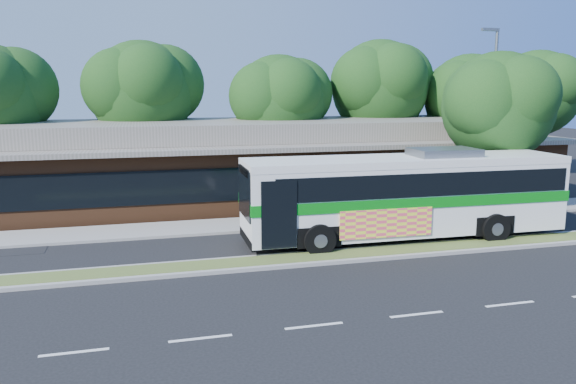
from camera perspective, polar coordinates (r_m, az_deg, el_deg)
The scene contains 13 objects.
ground at distance 20.69m, azimuth 6.48°, elevation -7.08°, with size 120.00×120.00×0.00m, color black.
median_strip at distance 21.20m, azimuth 5.89°, elevation -6.42°, with size 26.00×1.10×0.15m, color #4A5D27.
sidewalk at distance 26.52m, azimuth 1.47°, elevation -2.97°, with size 44.00×2.60×0.12m, color gray.
plaza_building at distance 32.43m, azimuth -1.77°, elevation 3.20°, with size 33.20×11.20×4.45m.
lamp_post at distance 29.63m, azimuth 19.96°, elevation 7.29°, with size 0.93×0.18×9.07m.
tree_bg_b at distance 34.51m, azimuth -13.89°, elevation 10.02°, with size 6.69×6.00×9.00m.
tree_bg_c at distance 34.60m, azimuth -0.32°, elevation 9.41°, with size 6.24×5.60×8.26m.
tree_bg_d at distance 37.91m, azimuth 9.82°, elevation 10.60°, with size 6.91×6.20×9.37m.
tree_bg_e at distance 39.90m, azimuth 18.34°, elevation 9.24°, with size 6.47×5.80×8.50m.
tree_bg_f at distance 44.24m, azimuth 24.28°, elevation 9.33°, with size 6.69×6.00×8.92m.
transit_bus at distance 23.64m, azimuth 11.98°, elevation 0.22°, with size 13.53×3.34×3.78m.
sedan at distance 28.89m, azimuth -18.60°, elevation -0.96°, with size 2.17×5.34×1.55m, color silver.
sidewalk_tree at distance 29.58m, azimuth 21.04°, elevation 8.32°, with size 5.93×5.32×8.00m.
Camera 1 is at (-7.25, -18.36, 6.19)m, focal length 35.00 mm.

